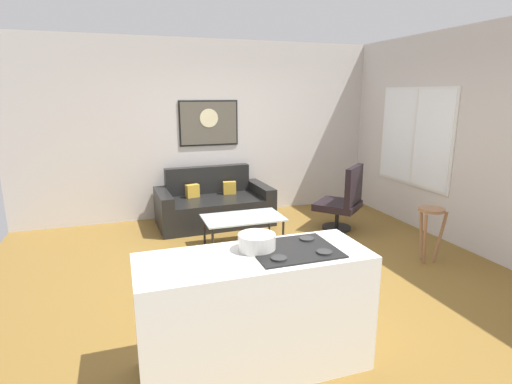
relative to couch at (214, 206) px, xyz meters
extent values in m
cube|color=brown|center=(0.25, -1.90, -0.30)|extent=(6.40, 6.40, 0.04)
cube|color=beige|center=(0.25, 0.53, 1.12)|extent=(6.40, 0.05, 2.80)
cube|color=beige|center=(2.88, -1.60, 1.12)|extent=(0.05, 6.40, 2.80)
cube|color=black|center=(0.00, -0.05, -0.07)|extent=(1.39, 0.96, 0.41)
cube|color=black|center=(-0.01, 0.33, 0.35)|extent=(1.36, 0.22, 0.43)
cube|color=black|center=(-0.77, -0.08, 0.01)|extent=(0.22, 0.91, 0.57)
cube|color=black|center=(0.77, -0.01, 0.01)|extent=(0.22, 0.91, 0.57)
cube|color=gold|center=(-0.30, 0.11, 0.24)|extent=(0.22, 0.15, 0.20)
cube|color=gold|center=(0.29, 0.13, 0.24)|extent=(0.21, 0.13, 0.20)
cube|color=silver|center=(0.14, -1.12, 0.12)|extent=(1.03, 0.60, 0.02)
cylinder|color=#232326|center=(-0.33, -1.37, -0.08)|extent=(0.03, 0.03, 0.39)
cylinder|color=#232326|center=(0.60, -1.37, -0.08)|extent=(0.03, 0.03, 0.39)
cylinder|color=#232326|center=(-0.33, -0.86, -0.08)|extent=(0.03, 0.03, 0.39)
cylinder|color=#232326|center=(0.60, -0.86, -0.08)|extent=(0.03, 0.03, 0.39)
cylinder|color=black|center=(1.67, -0.88, -0.26)|extent=(0.43, 0.43, 0.04)
cylinder|color=black|center=(1.67, -0.88, -0.07)|extent=(0.06, 0.06, 0.33)
cube|color=black|center=(1.67, -0.88, 0.09)|extent=(0.84, 0.84, 0.10)
cube|color=black|center=(1.82, -1.05, 0.42)|extent=(0.51, 0.46, 0.56)
cylinder|color=#946644|center=(2.09, -2.30, 0.38)|extent=(0.30, 0.30, 0.03)
cylinder|color=#946644|center=(2.09, -2.17, 0.04)|extent=(0.04, 0.12, 0.63)
cylinder|color=#946644|center=(1.98, -2.36, 0.04)|extent=(0.13, 0.09, 0.63)
cylinder|color=#946644|center=(2.20, -2.36, 0.04)|extent=(0.13, 0.09, 0.63)
cube|color=white|center=(-0.48, -3.47, 0.17)|extent=(1.64, 0.63, 0.89)
cube|color=black|center=(-0.19, -3.47, 0.61)|extent=(0.60, 0.50, 0.01)
cylinder|color=#2D2D2D|center=(-0.36, -3.61, 0.63)|extent=(0.11, 0.11, 0.01)
cylinder|color=#2D2D2D|center=(-0.02, -3.61, 0.63)|extent=(0.11, 0.11, 0.01)
cylinder|color=#2D2D2D|center=(-0.36, -3.33, 0.63)|extent=(0.11, 0.11, 0.01)
cylinder|color=#2D2D2D|center=(-0.02, -3.33, 0.63)|extent=(0.11, 0.11, 0.01)
cylinder|color=silver|center=(-0.44, -3.38, 0.62)|extent=(0.15, 0.15, 0.01)
cylinder|color=silver|center=(-0.44, -3.38, 0.67)|extent=(0.27, 0.27, 0.12)
cube|color=black|center=(0.06, 0.49, 1.24)|extent=(0.95, 0.01, 0.72)
cube|color=#575246|center=(0.06, 0.48, 1.24)|extent=(0.90, 0.02, 0.67)
cylinder|color=beige|center=(0.06, 0.47, 1.32)|extent=(0.29, 0.01, 0.29)
cube|color=silver|center=(2.84, -1.00, 1.07)|extent=(0.02, 1.54, 1.45)
cube|color=white|center=(2.83, -1.00, 1.07)|extent=(0.01, 1.46, 1.37)
cube|color=silver|center=(2.83, -1.00, 1.07)|extent=(0.01, 0.04, 1.37)
camera|label=1|loc=(-1.31, -5.95, 1.70)|focal=28.39mm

